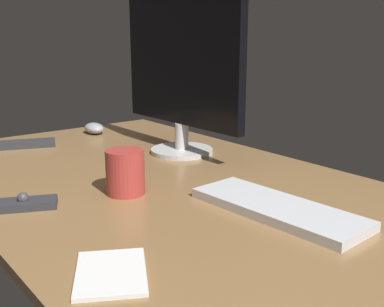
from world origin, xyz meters
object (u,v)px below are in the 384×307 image
tv_remote (23,144)px  keyboard (277,208)px  monitor (181,69)px  notepad (111,273)px  computer_mouse (94,128)px  coffee_mug (125,172)px  media_remote (14,205)px

tv_remote → keyboard: bearing=-54.8°
monitor → keyboard: size_ratio=1.34×
keyboard → notepad: 38.14cm
monitor → computer_mouse: 47.65cm
monitor → notepad: bearing=-46.8°
keyboard → coffee_mug: (-28.78, -17.69, 4.03)cm
keyboard → monitor: bearing=160.9°
coffee_mug → notepad: (30.25, -20.42, -4.65)cm
notepad → monitor: bearing=134.7°
monitor → tv_remote: bearing=-137.5°
computer_mouse → notepad: (92.76, -44.40, -1.57)cm
computer_mouse → coffee_mug: size_ratio=0.97×
media_remote → keyboard: bearing=-15.9°
keyboard → tv_remote: 88.52cm
monitor → keyboard: bearing=-17.1°
computer_mouse → tv_remote: 27.49cm
computer_mouse → media_remote: size_ratio=0.53×
tv_remote → notepad: (87.54, -17.43, -0.75)cm
computer_mouse → notepad: computer_mouse is taller
monitor → coffee_mug: (21.32, -31.75, -19.59)cm
keyboard → notepad: keyboard is taller
computer_mouse → coffee_mug: 67.02cm
keyboard → tv_remote: size_ratio=1.91×
monitor → notepad: monitor is taller
media_remote → notepad: (36.17, 2.36, -0.59)cm
tv_remote → coffee_mug: size_ratio=1.92×
tv_remote → computer_mouse: bearing=32.6°
keyboard → computer_mouse: computer_mouse is taller
keyboard → media_remote: size_ratio=2.02×
monitor → computer_mouse: monitor is taller
tv_remote → coffee_mug: 57.50cm
keyboard → media_remote: (-34.70, -40.47, -0.04)cm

